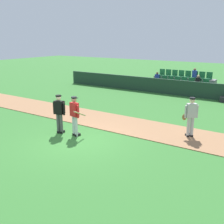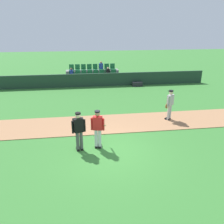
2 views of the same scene
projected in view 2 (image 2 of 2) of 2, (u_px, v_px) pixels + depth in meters
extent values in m
plane|color=#33702D|center=(110.00, 151.00, 9.87)|extent=(80.00, 80.00, 0.00)
cube|color=#9E704C|center=(103.00, 124.00, 12.55)|extent=(28.00, 2.56, 0.03)
cube|color=#1E3828|center=(94.00, 80.00, 20.00)|extent=(20.00, 0.16, 1.14)
cube|color=slate|center=(93.00, 81.00, 21.49)|extent=(5.00, 2.10, 0.30)
cube|color=slate|center=(93.00, 78.00, 20.97)|extent=(4.90, 0.85, 0.40)
cube|color=#1E6B38|center=(72.00, 76.00, 20.54)|extent=(0.44, 0.40, 0.08)
cube|color=#1E6B38|center=(72.00, 73.00, 20.66)|extent=(0.44, 0.08, 0.50)
cube|color=#263F99|center=(71.00, 73.00, 20.48)|extent=(0.32, 0.22, 0.52)
sphere|color=brown|center=(71.00, 69.00, 20.36)|extent=(0.20, 0.20, 0.20)
cube|color=#1E6B38|center=(78.00, 76.00, 20.61)|extent=(0.44, 0.40, 0.08)
cube|color=#1E6B38|center=(78.00, 73.00, 20.73)|extent=(0.44, 0.08, 0.50)
cube|color=#1E6B38|center=(84.00, 76.00, 20.68)|extent=(0.44, 0.40, 0.08)
cube|color=#1E6B38|center=(84.00, 73.00, 20.80)|extent=(0.44, 0.08, 0.50)
cube|color=#1E6B38|center=(90.00, 76.00, 20.75)|extent=(0.44, 0.40, 0.08)
cube|color=#1E6B38|center=(90.00, 73.00, 20.87)|extent=(0.44, 0.08, 0.50)
cube|color=#1E6B38|center=(96.00, 76.00, 20.82)|extent=(0.44, 0.40, 0.08)
cube|color=#1E6B38|center=(96.00, 72.00, 20.94)|extent=(0.44, 0.08, 0.50)
cube|color=#1E6B38|center=(102.00, 75.00, 20.89)|extent=(0.44, 0.40, 0.08)
cube|color=#1E6B38|center=(102.00, 72.00, 21.01)|extent=(0.44, 0.08, 0.50)
cube|color=#1E6B38|center=(108.00, 75.00, 20.96)|extent=(0.44, 0.40, 0.08)
cube|color=#1E6B38|center=(108.00, 72.00, 21.07)|extent=(0.44, 0.08, 0.50)
cube|color=black|center=(108.00, 72.00, 20.90)|extent=(0.32, 0.22, 0.52)
sphere|color=tan|center=(108.00, 68.00, 20.77)|extent=(0.20, 0.20, 0.20)
cube|color=#1E6B38|center=(114.00, 75.00, 21.03)|extent=(0.44, 0.40, 0.08)
cube|color=#1E6B38|center=(114.00, 72.00, 21.14)|extent=(0.44, 0.08, 0.50)
cube|color=slate|center=(92.00, 72.00, 21.61)|extent=(4.90, 0.85, 0.40)
cube|color=#1E6B38|center=(72.00, 70.00, 21.19)|extent=(0.44, 0.40, 0.08)
cube|color=#1E6B38|center=(72.00, 67.00, 21.30)|extent=(0.44, 0.08, 0.50)
cube|color=#1E6B38|center=(78.00, 70.00, 21.26)|extent=(0.44, 0.40, 0.08)
cube|color=#1E6B38|center=(77.00, 67.00, 21.37)|extent=(0.44, 0.08, 0.50)
cube|color=#1E6B38|center=(84.00, 70.00, 21.33)|extent=(0.44, 0.40, 0.08)
cube|color=#1E6B38|center=(83.00, 67.00, 21.44)|extent=(0.44, 0.08, 0.50)
cube|color=#1E6B38|center=(89.00, 70.00, 21.39)|extent=(0.44, 0.40, 0.08)
cube|color=#1E6B38|center=(89.00, 67.00, 21.51)|extent=(0.44, 0.08, 0.50)
cube|color=#1E6B38|center=(95.00, 70.00, 21.46)|extent=(0.44, 0.40, 0.08)
cube|color=#1E6B38|center=(95.00, 66.00, 21.58)|extent=(0.44, 0.08, 0.50)
cube|color=#1E6B38|center=(101.00, 69.00, 21.53)|extent=(0.44, 0.40, 0.08)
cube|color=#1E6B38|center=(101.00, 66.00, 21.65)|extent=(0.44, 0.08, 0.50)
cube|color=#263F99|center=(101.00, 66.00, 21.47)|extent=(0.32, 0.22, 0.52)
sphere|color=#9E7051|center=(101.00, 62.00, 21.35)|extent=(0.20, 0.20, 0.20)
cube|color=#1E6B38|center=(107.00, 69.00, 21.60)|extent=(0.44, 0.40, 0.08)
cube|color=#1E6B38|center=(107.00, 66.00, 21.72)|extent=(0.44, 0.08, 0.50)
cube|color=#1E6B38|center=(113.00, 69.00, 21.67)|extent=(0.44, 0.40, 0.08)
cube|color=#1E6B38|center=(112.00, 66.00, 21.79)|extent=(0.44, 0.08, 0.50)
cylinder|color=silver|center=(96.00, 139.00, 9.99)|extent=(0.14, 0.14, 0.90)
cylinder|color=silver|center=(100.00, 139.00, 9.98)|extent=(0.14, 0.14, 0.90)
cube|color=black|center=(97.00, 146.00, 10.19)|extent=(0.18, 0.28, 0.10)
cube|color=black|center=(100.00, 146.00, 10.18)|extent=(0.18, 0.28, 0.10)
cube|color=red|center=(98.00, 123.00, 9.72)|extent=(0.44, 0.31, 0.60)
cylinder|color=red|center=(92.00, 124.00, 9.76)|extent=(0.09, 0.09, 0.55)
cylinder|color=red|center=(103.00, 124.00, 9.71)|extent=(0.09, 0.09, 0.55)
sphere|color=#9E7051|center=(97.00, 114.00, 9.56)|extent=(0.22, 0.22, 0.22)
cylinder|color=black|center=(97.00, 111.00, 9.53)|extent=(0.23, 0.23, 0.06)
cube|color=black|center=(98.00, 111.00, 9.63)|extent=(0.20, 0.16, 0.02)
cylinder|color=tan|center=(104.00, 126.00, 9.84)|extent=(0.11, 0.80, 0.41)
cylinder|color=#4C4C4C|center=(78.00, 141.00, 9.75)|extent=(0.14, 0.14, 0.90)
cylinder|color=#4C4C4C|center=(81.00, 141.00, 9.80)|extent=(0.14, 0.14, 0.90)
cube|color=black|center=(78.00, 149.00, 9.95)|extent=(0.17, 0.28, 0.10)
cube|color=black|center=(81.00, 148.00, 10.00)|extent=(0.17, 0.28, 0.10)
cube|color=black|center=(79.00, 125.00, 9.51)|extent=(0.44, 0.30, 0.60)
cylinder|color=black|center=(73.00, 127.00, 9.45)|extent=(0.09, 0.09, 0.55)
cylinder|color=black|center=(85.00, 125.00, 9.61)|extent=(0.09, 0.09, 0.55)
sphere|color=beige|center=(78.00, 116.00, 9.35)|extent=(0.22, 0.22, 0.22)
cylinder|color=black|center=(78.00, 113.00, 9.32)|extent=(0.23, 0.23, 0.06)
cube|color=black|center=(77.00, 113.00, 9.42)|extent=(0.20, 0.15, 0.02)
cube|color=black|center=(78.00, 124.00, 9.62)|extent=(0.45, 0.17, 0.56)
cylinder|color=#B2B2B2|center=(168.00, 113.00, 12.89)|extent=(0.14, 0.14, 0.90)
cylinder|color=#B2B2B2|center=(170.00, 112.00, 13.00)|extent=(0.14, 0.14, 0.90)
cube|color=black|center=(167.00, 119.00, 13.07)|extent=(0.26, 0.28, 0.10)
cube|color=black|center=(168.00, 118.00, 13.18)|extent=(0.26, 0.28, 0.10)
cube|color=#B2B2B2|center=(170.00, 100.00, 12.67)|extent=(0.45, 0.42, 0.60)
cylinder|color=#B2B2B2|center=(168.00, 102.00, 12.52)|extent=(0.09, 0.09, 0.55)
cylinder|color=#B2B2B2|center=(173.00, 100.00, 12.86)|extent=(0.09, 0.09, 0.55)
sphere|color=beige|center=(171.00, 93.00, 12.52)|extent=(0.22, 0.22, 0.22)
cylinder|color=black|center=(171.00, 91.00, 12.48)|extent=(0.23, 0.23, 0.06)
cube|color=black|center=(170.00, 91.00, 12.56)|extent=(0.22, 0.21, 0.02)
ellipsoid|color=brown|center=(167.00, 106.00, 12.63)|extent=(0.23, 0.22, 0.28)
cube|color=#232328|center=(137.00, 84.00, 20.20)|extent=(0.90, 0.36, 0.36)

